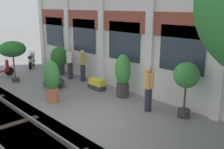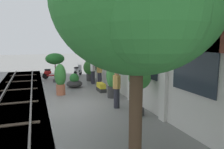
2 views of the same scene
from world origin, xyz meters
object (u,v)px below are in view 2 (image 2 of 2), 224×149
at_px(resident_watching_tracks, 117,88).
at_px(potted_plant_wide_bowl, 74,82).
at_px(resident_by_doorway, 100,73).
at_px(resident_near_plants, 93,71).
at_px(broadleaf_tree, 137,5).
at_px(potted_plant_square_trough, 101,87).
at_px(potted_plant_glazed_jar, 113,78).
at_px(potted_plant_fluted_column, 90,69).
at_px(scooter_second_parked, 78,71).
at_px(potted_plant_terracotta_small, 140,80).
at_px(potted_plant_ribbed_drum, 60,78).
at_px(scooter_near_curb, 50,73).
at_px(potted_plant_low_pan, 55,59).

bearing_deg(resident_watching_tracks, potted_plant_wide_bowl, -64.29).
distance_m(resident_by_doorway, resident_near_plants, 0.81).
distance_m(broadleaf_tree, potted_plant_wide_bowl, 9.93).
relative_size(potted_plant_square_trough, potted_plant_glazed_jar, 0.49).
distance_m(potted_plant_fluted_column, resident_watching_tracks, 6.82).
relative_size(broadleaf_tree, potted_plant_wide_bowl, 5.36).
height_order(scooter_second_parked, resident_watching_tracks, resident_watching_tracks).
height_order(potted_plant_terracotta_small, resident_by_doorway, potted_plant_terracotta_small).
xyz_separation_m(broadleaf_tree, potted_plant_ribbed_drum, (-7.64, -0.85, -2.76)).
distance_m(potted_plant_fluted_column, resident_by_doorway, 1.95).
bearing_deg(potted_plant_terracotta_small, scooter_second_parked, -177.45).
bearing_deg(resident_watching_tracks, potted_plant_terracotta_small, 126.59).
bearing_deg(broadleaf_tree, scooter_near_curb, -175.51).
xyz_separation_m(potted_plant_terracotta_small, scooter_second_parked, (-10.58, -0.47, -0.98)).
distance_m(potted_plant_fluted_column, scooter_near_curb, 3.28).
distance_m(scooter_near_curb, scooter_second_parked, 2.39).
distance_m(potted_plant_ribbed_drum, resident_watching_tracks, 3.84).
bearing_deg(broadleaf_tree, potted_plant_terracotta_small, 151.92).
distance_m(broadleaf_tree, potted_plant_fluted_column, 11.67).
xyz_separation_m(potted_plant_fluted_column, resident_watching_tracks, (6.80, -0.48, -0.00)).
relative_size(scooter_second_parked, resident_watching_tracks, 0.68).
height_order(broadleaf_tree, resident_near_plants, broadleaf_tree).
height_order(potted_plant_ribbed_drum, resident_near_plants, potted_plant_ribbed_drum).
distance_m(potted_plant_glazed_jar, resident_near_plants, 3.88).
relative_size(potted_plant_square_trough, resident_near_plants, 0.53).
xyz_separation_m(broadleaf_tree, potted_plant_fluted_column, (-11.20, 1.69, -2.81)).
xyz_separation_m(potted_plant_low_pan, resident_watching_tracks, (7.13, 1.97, -0.74)).
xyz_separation_m(potted_plant_terracotta_small, resident_by_doorway, (-6.06, 0.14, -0.55)).
distance_m(potted_plant_glazed_jar, resident_by_doorway, 3.12).
bearing_deg(potted_plant_glazed_jar, resident_by_doorway, 176.18).
relative_size(potted_plant_fluted_column, potted_plant_wide_bowl, 1.54).
height_order(potted_plant_glazed_jar, resident_watching_tracks, potted_plant_glazed_jar).
relative_size(potted_plant_fluted_column, resident_watching_tracks, 0.92).
distance_m(potted_plant_ribbed_drum, scooter_near_curb, 5.39).
bearing_deg(potted_plant_square_trough, resident_near_plants, 177.00).
height_order(potted_plant_terracotta_small, potted_plant_wide_bowl, potted_plant_terracotta_small).
relative_size(potted_plant_low_pan, potted_plant_terracotta_small, 1.06).
bearing_deg(potted_plant_ribbed_drum, resident_by_doorway, 120.92).
bearing_deg(potted_plant_glazed_jar, scooter_near_curb, -158.76).
relative_size(potted_plant_ribbed_drum, potted_plant_wide_bowl, 1.69).
bearing_deg(broadleaf_tree, scooter_second_parked, 174.87).
height_order(potted_plant_low_pan, potted_plant_wide_bowl, potted_plant_low_pan).
bearing_deg(potted_plant_fluted_column, potted_plant_wide_bowl, -38.66).
xyz_separation_m(scooter_near_curb, scooter_second_parked, (-0.78, 2.26, 0.00)).
bearing_deg(potted_plant_terracotta_small, potted_plant_ribbed_drum, -150.00).
distance_m(broadleaf_tree, resident_near_plants, 10.54).
distance_m(scooter_near_curb, resident_near_plants, 3.99).
distance_m(potted_plant_glazed_jar, resident_watching_tracks, 1.80).
bearing_deg(potted_plant_square_trough, potted_plant_glazed_jar, 6.12).
relative_size(potted_plant_terracotta_small, scooter_near_curb, 1.42).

